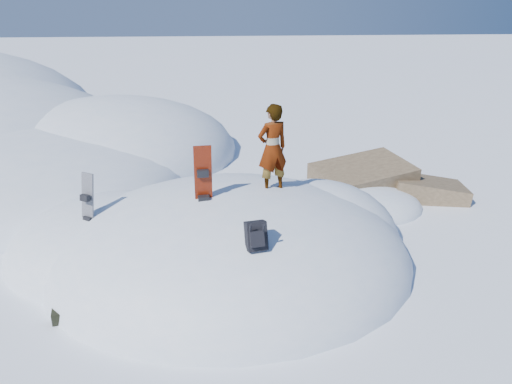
{
  "coord_description": "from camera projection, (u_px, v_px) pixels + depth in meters",
  "views": [
    {
      "loc": [
        -0.26,
        -8.55,
        4.8
      ],
      "look_at": [
        0.53,
        0.3,
        1.32
      ],
      "focal_mm": 35.0,
      "sensor_mm": 36.0,
      "label": 1
    }
  ],
  "objects": [
    {
      "name": "ground",
      "position": [
        230.0,
        262.0,
        9.7
      ],
      "size": [
        120.0,
        120.0,
        0.0
      ],
      "primitive_type": "plane",
      "color": "white",
      "rests_on": "ground"
    },
    {
      "name": "snow_mound",
      "position": [
        221.0,
        256.0,
        9.91
      ],
      "size": [
        8.0,
        6.0,
        3.0
      ],
      "color": "silver",
      "rests_on": "ground"
    },
    {
      "name": "rock_outcrop",
      "position": [
        370.0,
        197.0,
        12.79
      ],
      "size": [
        4.68,
        4.41,
        1.68
      ],
      "color": "brown",
      "rests_on": "ground"
    },
    {
      "name": "snowboard_red",
      "position": [
        203.0,
        189.0,
        8.75
      ],
      "size": [
        0.33,
        0.25,
        1.64
      ],
      "rotation": [
        0.0,
        0.0,
        0.1
      ],
      "color": "#B02709",
      "rests_on": "snow_mound"
    },
    {
      "name": "snowboard_dark",
      "position": [
        87.0,
        211.0,
        9.07
      ],
      "size": [
        0.36,
        0.35,
        1.42
      ],
      "rotation": [
        0.0,
        0.0,
        -0.58
      ],
      "color": "black",
      "rests_on": "snow_mound"
    },
    {
      "name": "backpack",
      "position": [
        256.0,
        236.0,
        7.6
      ],
      "size": [
        0.37,
        0.43,
        0.53
      ],
      "rotation": [
        0.0,
        0.0,
        0.18
      ],
      "color": "black",
      "rests_on": "snow_mound"
    },
    {
      "name": "gear_pile",
      "position": [
        79.0,
        307.0,
        8.07
      ],
      "size": [
        0.91,
        0.7,
        0.24
      ],
      "rotation": [
        0.0,
        0.0,
        0.21
      ],
      "color": "black",
      "rests_on": "ground"
    },
    {
      "name": "person",
      "position": [
        272.0,
        149.0,
        9.15
      ],
      "size": [
        0.72,
        0.61,
        1.66
      ],
      "primitive_type": "imported",
      "rotation": [
        0.0,
        0.0,
        3.55
      ],
      "color": "slate",
      "rests_on": "snow_mound"
    }
  ]
}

